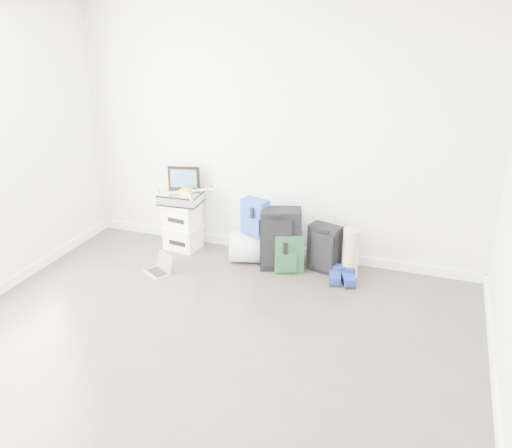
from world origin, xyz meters
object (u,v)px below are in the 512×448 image
at_px(briefcase, 181,198).
at_px(carry_on, 324,248).
at_px(large_suitcase, 280,239).
at_px(laptop, 160,268).
at_px(duffel_bag, 256,247).
at_px(boxes_stack, 182,226).

distance_m(briefcase, carry_on, 1.70).
relative_size(large_suitcase, carry_on, 1.30).
bearing_deg(large_suitcase, briefcase, 157.49).
bearing_deg(laptop, carry_on, 52.51).
height_order(briefcase, carry_on, briefcase).
height_order(briefcase, duffel_bag, briefcase).
bearing_deg(carry_on, boxes_stack, -164.88).
height_order(large_suitcase, carry_on, large_suitcase).
bearing_deg(duffel_bag, carry_on, -12.78).
height_order(boxes_stack, briefcase, briefcase).
xyz_separation_m(briefcase, large_suitcase, (1.20, -0.11, -0.29)).
relative_size(briefcase, laptop, 1.32).
relative_size(boxes_stack, laptop, 1.62).
xyz_separation_m(briefcase, laptop, (0.05, -0.64, -0.57)).
xyz_separation_m(boxes_stack, duffel_bag, (0.91, -0.05, -0.11)).
xyz_separation_m(large_suitcase, laptop, (-1.16, -0.53, -0.28)).
distance_m(carry_on, laptop, 1.74).
bearing_deg(duffel_bag, briefcase, 161.37).
bearing_deg(duffel_bag, boxes_stack, 161.37).
height_order(duffel_bag, large_suitcase, large_suitcase).
bearing_deg(duffel_bag, large_suitcase, -26.27).
bearing_deg(briefcase, carry_on, -3.09).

